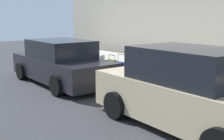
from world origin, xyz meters
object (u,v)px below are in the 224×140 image
Objects in this scene: fire_hydrant at (102,62)px; suitcase_red_2 at (181,79)px; suitcase_olive_1 at (194,81)px; suitcase_maroon_5 at (144,71)px; suitcase_black_4 at (153,74)px; parked_car_beige_0 at (187,91)px; suitcase_olive_8 at (112,67)px; suitcase_silver_6 at (133,69)px; parked_car_charcoal_1 at (61,63)px; suitcase_navy_7 at (122,69)px; bollard_post at (90,61)px; suitcase_teal_3 at (167,76)px; suitcase_navy_0 at (212,84)px.

suitcase_red_2 is at bearing -179.13° from fire_hydrant.
suitcase_maroon_5 is at bearing -3.87° from suitcase_olive_1.
parked_car_beige_0 is (-2.75, 1.99, 0.33)m from suitcase_black_4.
suitcase_olive_1 is at bearing 179.56° from suitcase_olive_8.
suitcase_silver_6 is at bearing -0.24° from suitcase_maroon_5.
suitcase_olive_8 is 2.07m from parked_car_charcoal_1.
suitcase_navy_7 is (0.55, 0.06, -0.07)m from suitcase_silver_6.
fire_hydrant is 0.96× the size of bollard_post.
fire_hydrant is (3.86, 0.06, 0.06)m from suitcase_red_2.
parked_car_charcoal_1 is at bearing 46.07° from suitcase_maroon_5.
bollard_post is at bearing 4.95° from suitcase_olive_8.
suitcase_olive_8 is at bearing -22.21° from parked_car_beige_0.
suitcase_olive_8 reaches higher than suitcase_silver_6.
suitcase_olive_1 is 0.89× the size of suitcase_teal_3.
suitcase_silver_6 is 2.41m from bollard_post.
suitcase_teal_3 is (0.52, 0.04, 0.02)m from suitcase_red_2.
fire_hydrant is at bearing -82.96° from parked_car_charcoal_1.
suitcase_olive_1 is 2.32m from parked_car_beige_0.
parked_car_beige_0 is 5.33m from parked_car_charcoal_1.
parked_car_charcoal_1 reaches higher than suitcase_olive_8.
suitcase_teal_3 is 1.30× the size of suitcase_silver_6.
suitcase_red_2 is 1.00× the size of suitcase_maroon_5.
suitcase_red_2 is 1.04m from suitcase_black_4.
parked_car_beige_0 is at bearing 159.86° from fire_hydrant.
suitcase_maroon_5 is at bearing -0.64° from suitcase_red_2.
suitcase_olive_1 is 1.16× the size of suitcase_silver_6.
parked_car_beige_0 is (-4.92, 2.01, 0.38)m from suitcase_olive_8.
suitcase_red_2 is at bearing 179.46° from suitcase_silver_6.
suitcase_olive_1 is 1.57m from suitcase_black_4.
suitcase_red_2 reaches higher than suitcase_olive_8.
fire_hydrant is at bearing 2.58° from suitcase_silver_6.
suitcase_navy_0 is at bearing -179.63° from suitcase_red_2.
suitcase_silver_6 is at bearing -177.42° from fire_hydrant.
fire_hydrant is 0.16× the size of parked_car_beige_0.
suitcase_navy_7 is (1.63, -0.08, -0.06)m from suitcase_black_4.
suitcase_silver_6 is 1.01× the size of fire_hydrant.
suitcase_teal_3 is at bearing 177.92° from suitcase_silver_6.
suitcase_maroon_5 is 2.30m from fire_hydrant.
suitcase_teal_3 is at bearing 179.96° from suitcase_navy_7.
parked_car_beige_0 is at bearing 120.85° from suitcase_olive_1.
suitcase_maroon_5 is at bearing -175.61° from bollard_post.
suitcase_maroon_5 reaches higher than bollard_post.
bollard_post is at bearing 5.45° from suitcase_silver_6.
suitcase_teal_3 is 3.06m from parked_car_beige_0.
parked_car_charcoal_1 is at bearing 78.60° from suitcase_olive_8.
suitcase_olive_8 is at bearing 3.95° from suitcase_maroon_5.
suitcase_olive_8 reaches higher than fire_hydrant.
suitcase_navy_7 is at bearing -174.66° from bollard_post.
bollard_post is at bearing 2.45° from suitcase_teal_3.
suitcase_teal_3 is 0.97× the size of suitcase_black_4.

